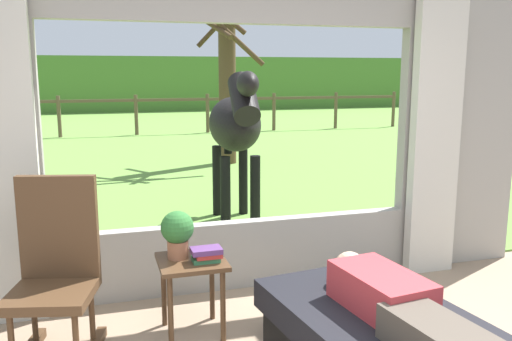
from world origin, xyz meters
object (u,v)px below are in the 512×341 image
Objects in this scene: reclining_person at (400,307)px; book_stack at (207,254)px; side_table at (192,273)px; potted_plant at (177,231)px; pasture_tree at (227,74)px; horse at (236,126)px; rocking_chair at (56,271)px.

reclining_person is 7.21× the size of book_stack.
potted_plant is at bearing 143.13° from side_table.
horse is at bearing -102.42° from pasture_tree.
pasture_tree reaches higher than horse.
potted_plant is 6.78m from pasture_tree.
reclining_person is 1.28× the size of rocking_chair.
rocking_chair is at bearing 143.05° from reclining_person.
pasture_tree reaches higher than book_stack.
book_stack reaches higher than side_table.
reclining_person reaches higher than book_stack.
horse is 0.55× the size of pasture_tree.
side_table is (-0.93, 1.04, -0.10)m from reclining_person.
pasture_tree is (0.91, 4.15, 0.54)m from horse.
reclining_person is at bearing -15.81° from rocking_chair.
potted_plant is 0.25m from book_stack.
pasture_tree is at bearing 75.18° from book_stack.
reclining_person is 1.40m from side_table.
book_stack is 0.06× the size of pasture_tree.
pasture_tree reaches higher than reclining_person.
reclining_person is at bearing -47.55° from potted_plant.
book_stack is (0.09, -0.07, 0.14)m from side_table.
side_table is 6.86m from pasture_tree.
pasture_tree reaches higher than rocking_chair.
reclining_person is 1.50m from potted_plant.
horse reaches higher than side_table.
book_stack is (0.93, -0.02, 0.02)m from rocking_chair.
potted_plant reaches higher than reclining_person.
horse reaches higher than rocking_chair.
potted_plant is at bearing 124.98° from reclining_person.
book_stack is at bearing -36.63° from potted_plant.
reclining_person is 0.44× the size of pasture_tree.
side_table is 0.16× the size of pasture_tree.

